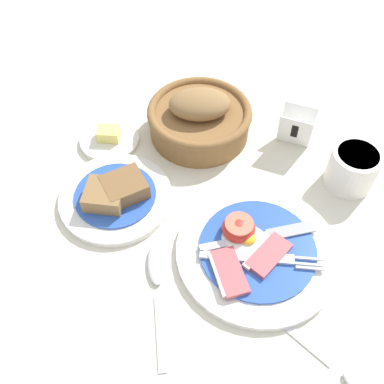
% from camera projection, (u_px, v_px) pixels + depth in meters
% --- Properties ---
extents(ground_plane, '(3.00, 3.00, 0.00)m').
position_uv_depth(ground_plane, '(217.00, 250.00, 0.70)').
color(ground_plane, beige).
extents(breakfast_plate, '(0.25, 0.25, 0.04)m').
position_uv_depth(breakfast_plate, '(255.00, 249.00, 0.69)').
color(breakfast_plate, silver).
rests_on(breakfast_plate, ground_plane).
extents(bread_plate, '(0.19, 0.19, 0.05)m').
position_uv_depth(bread_plate, '(116.00, 194.00, 0.74)').
color(bread_plate, silver).
rests_on(bread_plate, ground_plane).
extents(sugar_cup, '(0.08, 0.08, 0.07)m').
position_uv_depth(sugar_cup, '(353.00, 167.00, 0.75)').
color(sugar_cup, white).
rests_on(sugar_cup, ground_plane).
extents(bread_basket, '(0.19, 0.19, 0.09)m').
position_uv_depth(bread_basket, '(199.00, 118.00, 0.83)').
color(bread_basket, brown).
rests_on(bread_basket, ground_plane).
extents(butter_dish, '(0.11, 0.11, 0.03)m').
position_uv_depth(butter_dish, '(110.00, 139.00, 0.83)').
color(butter_dish, silver).
rests_on(butter_dish, ground_plane).
extents(number_card, '(0.06, 0.05, 0.07)m').
position_uv_depth(number_card, '(296.00, 128.00, 0.81)').
color(number_card, white).
rests_on(number_card, ground_plane).
extents(teaspoon_by_saucer, '(0.09, 0.19, 0.01)m').
position_uv_depth(teaspoon_by_saucer, '(157.00, 281.00, 0.66)').
color(teaspoon_by_saucer, silver).
rests_on(teaspoon_by_saucer, ground_plane).
extents(teaspoon_near_cup, '(0.18, 0.11, 0.01)m').
position_uv_depth(teaspoon_near_cup, '(349.00, 377.00, 0.58)').
color(teaspoon_near_cup, silver).
rests_on(teaspoon_near_cup, ground_plane).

